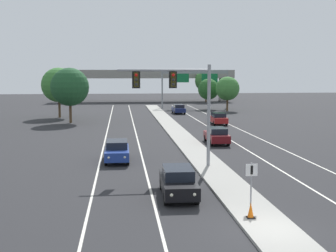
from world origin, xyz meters
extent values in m
plane|color=#28282B|center=(0.00, 0.00, 0.00)|extent=(260.00, 260.00, 0.00)
cube|color=#9E9B93|center=(0.00, 18.00, 0.07)|extent=(2.40, 110.00, 0.15)
cube|color=silver|center=(-4.70, 25.00, 0.00)|extent=(0.14, 100.00, 0.01)
cube|color=silver|center=(4.70, 25.00, 0.00)|extent=(0.14, 100.00, 0.01)
cube|color=silver|center=(-8.00, 25.00, 0.00)|extent=(0.14, 100.00, 0.01)
cube|color=silver|center=(8.00, 25.00, 0.00)|extent=(0.14, 100.00, 0.01)
cylinder|color=gray|center=(-0.14, 12.70, 3.75)|extent=(0.24, 0.24, 7.20)
cylinder|color=gray|center=(-3.35, 12.70, 6.95)|extent=(6.41, 0.16, 0.16)
cube|color=black|center=(-2.71, 12.74, 6.30)|extent=(0.56, 0.06, 1.20)
cube|color=#38330F|center=(-2.71, 12.70, 6.30)|extent=(0.32, 0.32, 1.00)
sphere|color=red|center=(-2.71, 12.53, 6.62)|extent=(0.22, 0.22, 0.22)
sphere|color=#282828|center=(-2.71, 12.53, 6.30)|extent=(0.22, 0.22, 0.22)
sphere|color=#282828|center=(-2.71, 12.53, 5.98)|extent=(0.22, 0.22, 0.22)
cube|color=black|center=(-5.27, 12.74, 6.30)|extent=(0.56, 0.06, 1.20)
cube|color=#38330F|center=(-5.27, 12.70, 6.30)|extent=(0.32, 0.32, 1.00)
sphere|color=red|center=(-5.27, 12.53, 6.62)|extent=(0.22, 0.22, 0.22)
sphere|color=#282828|center=(-5.27, 12.53, 6.30)|extent=(0.22, 0.22, 0.22)
sphere|color=#282828|center=(-5.27, 12.53, 5.98)|extent=(0.22, 0.22, 0.22)
cylinder|color=gray|center=(0.01, 3.04, 1.25)|extent=(0.08, 0.08, 2.20)
cube|color=white|center=(0.01, 3.01, 2.00)|extent=(0.60, 0.03, 0.60)
cube|color=black|center=(0.01, 2.99, 2.00)|extent=(0.12, 0.01, 0.44)
cube|color=black|center=(-3.27, 5.65, 0.67)|extent=(1.91, 4.44, 0.70)
cube|color=black|center=(-3.27, 5.87, 1.30)|extent=(1.64, 2.42, 0.56)
sphere|color=#EAE5C6|center=(-2.75, 3.45, 0.72)|extent=(0.18, 0.18, 0.18)
sphere|color=#EAE5C6|center=(-3.90, 3.48, 0.72)|extent=(0.18, 0.18, 0.18)
cylinder|color=black|center=(-2.51, 4.13, 0.32)|extent=(0.24, 0.65, 0.64)
cylinder|color=black|center=(-4.11, 4.17, 0.32)|extent=(0.24, 0.65, 0.64)
cylinder|color=black|center=(-2.43, 7.13, 0.32)|extent=(0.24, 0.65, 0.64)
cylinder|color=black|center=(-4.03, 7.17, 0.32)|extent=(0.24, 0.65, 0.64)
cube|color=navy|center=(-6.69, 15.63, 0.67)|extent=(1.81, 4.40, 0.70)
cube|color=black|center=(-6.69, 15.85, 1.30)|extent=(1.59, 2.38, 0.56)
sphere|color=#EAE5C6|center=(-6.12, 13.44, 0.72)|extent=(0.18, 0.18, 0.18)
sphere|color=#EAE5C6|center=(-7.27, 13.45, 0.72)|extent=(0.18, 0.18, 0.18)
cylinder|color=black|center=(-5.89, 14.12, 0.32)|extent=(0.22, 0.64, 0.64)
cylinder|color=black|center=(-7.49, 14.13, 0.32)|extent=(0.22, 0.64, 0.64)
cylinder|color=black|center=(-5.89, 17.12, 0.32)|extent=(0.22, 0.64, 0.64)
cylinder|color=black|center=(-7.49, 17.13, 0.32)|extent=(0.22, 0.64, 0.64)
cube|color=#5B0F14|center=(2.80, 23.03, 0.67)|extent=(1.87, 4.43, 0.70)
cube|color=black|center=(2.80, 22.81, 1.30)|extent=(1.62, 2.40, 0.56)
sphere|color=#EAE5C6|center=(2.26, 25.22, 0.72)|extent=(0.18, 0.18, 0.18)
sphere|color=#EAE5C6|center=(3.42, 25.20, 0.72)|extent=(0.18, 0.18, 0.18)
cylinder|color=black|center=(2.03, 24.54, 0.32)|extent=(0.23, 0.64, 0.64)
cylinder|color=black|center=(3.63, 24.52, 0.32)|extent=(0.23, 0.64, 0.64)
cylinder|color=black|center=(1.98, 21.55, 0.32)|extent=(0.23, 0.64, 0.64)
cylinder|color=black|center=(3.58, 21.52, 0.32)|extent=(0.23, 0.64, 0.64)
cube|color=maroon|center=(6.53, 38.55, 0.67)|extent=(1.89, 4.44, 0.70)
cube|color=black|center=(6.52, 38.33, 1.30)|extent=(1.63, 2.41, 0.56)
sphere|color=#EAE5C6|center=(6.00, 40.75, 0.72)|extent=(0.18, 0.18, 0.18)
sphere|color=#EAE5C6|center=(7.15, 40.72, 0.72)|extent=(0.18, 0.18, 0.18)
cylinder|color=black|center=(5.76, 40.07, 0.32)|extent=(0.23, 0.64, 0.64)
cylinder|color=black|center=(7.36, 40.04, 0.32)|extent=(0.23, 0.64, 0.64)
cylinder|color=black|center=(5.70, 37.07, 0.32)|extent=(0.23, 0.64, 0.64)
cylinder|color=black|center=(7.30, 37.04, 0.32)|extent=(0.23, 0.64, 0.64)
cube|color=#141E4C|center=(3.37, 54.62, 0.67)|extent=(1.90, 4.44, 0.70)
cube|color=black|center=(3.38, 54.40, 1.30)|extent=(1.64, 2.41, 0.56)
sphere|color=#EAE5C6|center=(2.75, 56.78, 0.72)|extent=(0.18, 0.18, 0.18)
sphere|color=#EAE5C6|center=(3.90, 56.81, 0.72)|extent=(0.18, 0.18, 0.18)
cylinder|color=black|center=(2.54, 56.10, 0.32)|extent=(0.23, 0.64, 0.64)
cylinder|color=black|center=(4.14, 56.13, 0.32)|extent=(0.23, 0.64, 0.64)
cylinder|color=black|center=(2.61, 53.10, 0.32)|extent=(0.23, 0.64, 0.64)
cylinder|color=black|center=(4.21, 53.14, 0.32)|extent=(0.23, 0.64, 0.64)
cube|color=black|center=(-0.51, 1.36, 0.17)|extent=(0.36, 0.36, 0.04)
cone|color=orange|center=(-0.51, 1.36, 0.54)|extent=(0.28, 0.28, 0.70)
cylinder|color=gray|center=(1.70, 66.14, 3.75)|extent=(0.28, 0.28, 7.50)
cylinder|color=gray|center=(14.70, 66.14, 3.75)|extent=(0.28, 0.28, 7.50)
cube|color=gray|center=(8.20, 66.14, 7.10)|extent=(13.00, 0.36, 0.70)
cube|color=#0F6033|center=(5.34, 65.94, 5.90)|extent=(3.20, 0.08, 1.70)
cube|color=#0F6033|center=(11.06, 65.94, 5.90)|extent=(3.20, 0.08, 1.70)
cube|color=gray|center=(0.00, 88.00, 6.20)|extent=(42.40, 6.40, 1.10)
cube|color=gray|center=(0.00, 85.00, 7.20)|extent=(42.40, 0.36, 0.90)
cube|color=gray|center=(-19.20, 88.00, 2.83)|extent=(1.80, 2.40, 5.65)
cube|color=gray|center=(19.20, 88.00, 2.83)|extent=(1.80, 2.40, 5.65)
cylinder|color=#4C3823|center=(13.91, 83.54, 1.47)|extent=(0.36, 0.36, 2.93)
sphere|color=#387533|center=(13.91, 83.54, 5.08)|extent=(5.36, 5.36, 5.36)
cylinder|color=#4C3823|center=(-13.25, 42.43, 1.43)|extent=(0.36, 0.36, 2.85)
sphere|color=#1E4C28|center=(-13.25, 42.43, 4.94)|extent=(5.21, 5.21, 5.21)
cylinder|color=#4C3823|center=(10.29, 63.23, 1.10)|extent=(0.36, 0.36, 2.19)
sphere|color=#235623|center=(10.29, 63.23, 3.80)|extent=(4.01, 4.01, 4.01)
cylinder|color=#4C3823|center=(-15.77, 50.03, 1.45)|extent=(0.36, 0.36, 2.90)
sphere|color=#387533|center=(-15.77, 50.03, 5.02)|extent=(5.30, 5.30, 5.30)
cylinder|color=#4C3823|center=(12.86, 58.72, 1.18)|extent=(0.36, 0.36, 2.35)
sphere|color=#387533|center=(12.86, 58.72, 4.07)|extent=(4.30, 4.30, 4.30)
camera|label=1|loc=(-6.34, -16.97, 6.69)|focal=45.64mm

